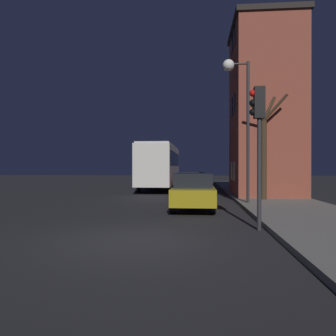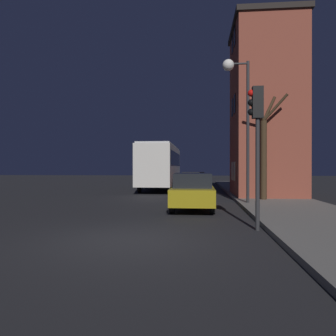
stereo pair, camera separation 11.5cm
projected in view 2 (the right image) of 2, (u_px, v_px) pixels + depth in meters
The scene contains 8 objects.
ground_plane at pixel (128, 240), 8.11m from camera, with size 120.00×120.00×0.00m, color black.
brick_building at pixel (265, 109), 19.43m from camera, with size 3.93×5.21×10.13m.
streetlamp at pixel (237, 95), 15.18m from camera, with size 1.24×0.54×6.66m.
traffic_light at pixel (256, 127), 9.30m from camera, with size 0.43×0.24×4.10m.
bare_tree at pixel (264, 150), 16.62m from camera, with size 2.04×1.54×5.29m.
bus at pixel (161, 164), 26.27m from camera, with size 2.42×10.72×3.48m.
car_near_lane at pixel (193, 191), 14.02m from camera, with size 1.74×4.58×1.54m.
car_mid_lane at pixel (193, 181), 24.28m from camera, with size 1.82×4.54×1.44m.
Camera 2 is at (1.76, -7.97, 1.82)m, focal length 35.00 mm.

